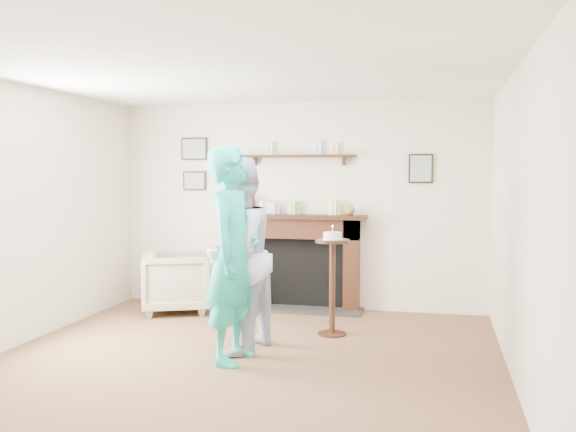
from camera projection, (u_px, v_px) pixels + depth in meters
The scene contains 6 objects.
ground at pixel (238, 367), 5.48m from camera, with size 5.00×5.00×0.00m, color brown.
room_shell at pixel (259, 176), 6.04m from camera, with size 4.54×5.02×2.52m.
armchair at pixel (177, 311), 7.64m from camera, with size 0.76×0.79×0.72m, color tan.
man at pixel (236, 352), 5.94m from camera, with size 0.87×0.68×1.80m, color silver.
woman at pixel (234, 361), 5.65m from camera, with size 0.69×0.45×1.89m, color teal.
pedestal_table at pixel (332, 268), 6.50m from camera, with size 0.35×0.35×1.12m.
Camera 1 is at (1.65, -5.14, 1.67)m, focal length 40.00 mm.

